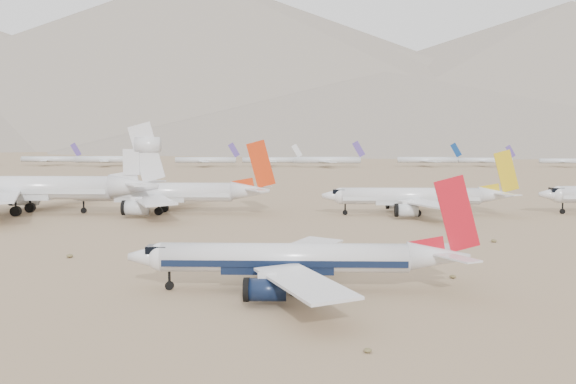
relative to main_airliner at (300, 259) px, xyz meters
name	(u,v)px	position (x,y,z in m)	size (l,w,h in m)	color
ground	(263,280)	(-4.70, 5.79, -3.80)	(7000.00, 7000.00, 0.00)	#7B6448
main_airliner	(300,259)	(0.00, 0.00, 0.00)	(39.22, 38.30, 13.84)	silver
row2_gold_tail	(418,197)	(27.06, 76.42, 0.54)	(43.60, 42.64, 15.53)	silver
row2_orange_tail	(164,193)	(-33.55, 77.83, 1.20)	(49.97, 48.88, 17.82)	silver
row2_white_trijet	(29,188)	(-65.38, 75.51, 2.58)	(62.26, 60.85, 22.06)	silver
distant_storage_row	(222,160)	(-54.70, 341.56, 0.59)	(467.55, 60.34, 15.46)	silver
mountain_range	(332,74)	(65.48, 1653.80, 186.51)	(7354.00, 3024.00, 470.00)	slate
desert_scrub	(116,342)	(-15.78, -20.70, -3.52)	(247.37, 121.67, 0.63)	brown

